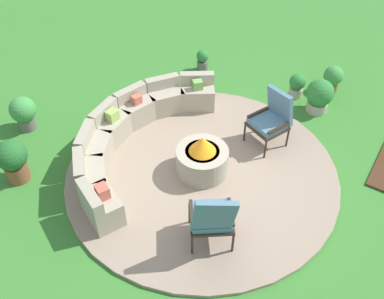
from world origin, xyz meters
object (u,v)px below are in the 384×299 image
lounge_chair_front_right (272,118)px  potted_plant_0 (333,78)px  potted_plant_3 (203,59)px  fire_pit (202,158)px  potted_plant_5 (13,159)px  curved_stone_bench (131,133)px  lounge_chair_front_left (212,217)px  potted_plant_4 (23,112)px  potted_plant_1 (297,85)px  potted_plant_2 (319,95)px

lounge_chair_front_right → potted_plant_0: lounge_chair_front_right is taller
potted_plant_0 → potted_plant_3: size_ratio=1.18×
fire_pit → potted_plant_5: fire_pit is taller
curved_stone_bench → potted_plant_3: 2.92m
curved_stone_bench → lounge_chair_front_left: bearing=-114.6°
fire_pit → potted_plant_4: (-0.75, 3.44, 0.03)m
potted_plant_1 → potted_plant_5: 5.60m
potted_plant_2 → potted_plant_5: size_ratio=0.88×
potted_plant_1 → potted_plant_4: (-3.71, 3.91, 0.10)m
lounge_chair_front_left → potted_plant_5: lounge_chair_front_left is taller
potted_plant_0 → lounge_chair_front_right: bearing=170.2°
potted_plant_2 → potted_plant_5: potted_plant_5 is taller
lounge_chair_front_right → potted_plant_0: (2.25, -0.39, -0.29)m
lounge_chair_front_left → potted_plant_3: lounge_chair_front_left is taller
curved_stone_bench → potted_plant_5: potted_plant_5 is taller
fire_pit → potted_plant_3: (2.78, 1.69, -0.09)m
curved_stone_bench → potted_plant_3: size_ratio=7.86×
lounge_chair_front_right → potted_plant_3: (1.48, 2.32, -0.35)m
curved_stone_bench → lounge_chair_front_right: (1.42, -2.04, 0.27)m
curved_stone_bench → lounge_chair_front_right: 2.50m
lounge_chair_front_left → potted_plant_5: size_ratio=1.43×
fire_pit → potted_plant_4: bearing=102.4°
potted_plant_3 → potted_plant_2: bearing=-91.3°
lounge_chair_front_left → potted_plant_5: 3.46m
curved_stone_bench → potted_plant_4: (-0.63, 2.04, 0.03)m
curved_stone_bench → potted_plant_0: (3.67, -2.42, -0.02)m
lounge_chair_front_right → fire_pit: bearing=86.3°
curved_stone_bench → potted_plant_4: bearing=107.1°
potted_plant_0 → potted_plant_2: size_ratio=0.82×
curved_stone_bench → potted_plant_5: (-1.63, 1.14, 0.10)m
lounge_chair_front_left → potted_plant_4: lounge_chair_front_left is taller
potted_plant_2 → potted_plant_3: bearing=88.7°
fire_pit → lounge_chair_front_left: lounge_chair_front_left is taller
potted_plant_1 → potted_plant_2: bearing=-113.8°
fire_pit → potted_plant_4: size_ratio=1.29×
lounge_chair_front_right → potted_plant_5: lounge_chair_front_right is taller
potted_plant_0 → potted_plant_4: bearing=133.9°
lounge_chair_front_right → lounge_chair_front_left: bearing=117.8°
lounge_chair_front_left → potted_plant_0: 4.71m
lounge_chair_front_left → lounge_chair_front_right: lounge_chair_front_left is taller
lounge_chair_front_left → potted_plant_2: (3.88, -0.16, -0.26)m
lounge_chair_front_right → potted_plant_3: size_ratio=2.19×
curved_stone_bench → potted_plant_2: bearing=-40.4°
lounge_chair_front_left → potted_plant_1: lounge_chair_front_left is taller
potted_plant_0 → potted_plant_3: (-0.76, 2.71, -0.06)m
potted_plant_1 → potted_plant_5: potted_plant_5 is taller
potted_plant_0 → potted_plant_4: size_ratio=0.85×
fire_pit → lounge_chair_front_left: 1.47m
potted_plant_2 → potted_plant_1: bearing=66.2°
lounge_chair_front_right → potted_plant_2: size_ratio=1.53×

